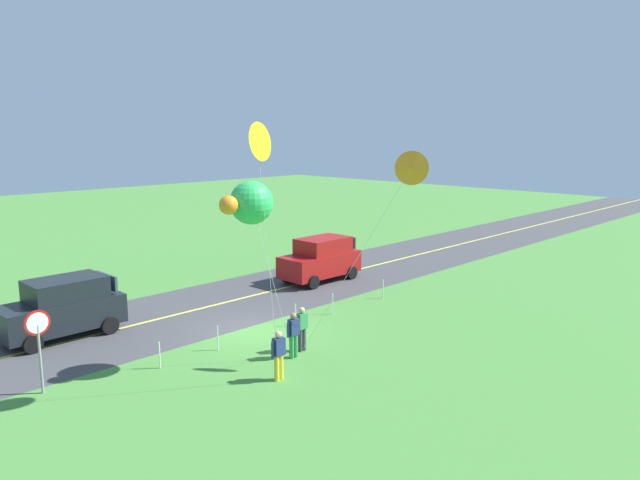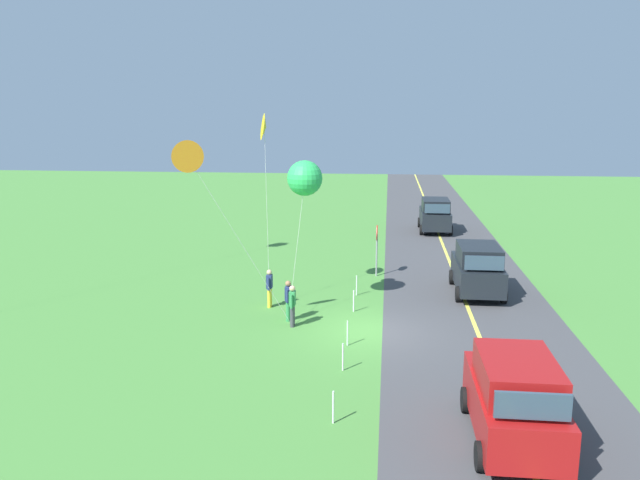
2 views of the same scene
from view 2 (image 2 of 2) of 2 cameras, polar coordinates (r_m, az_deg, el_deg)
name	(u,v)px [view 2 (image 2 of 2)]	position (r m, az deg, el deg)	size (l,w,h in m)	color
ground_plane	(369,332)	(23.62, 4.47, -8.35)	(120.00, 120.00, 0.10)	#478438
asphalt_road	(479,335)	(23.84, 14.23, -8.36)	(120.00, 7.00, 0.00)	#424244
road_centre_stripe	(479,335)	(23.84, 14.23, -8.35)	(120.00, 0.16, 0.00)	#E5E04C
car_suv_foreground	(478,269)	(28.74, 14.14, -2.53)	(4.40, 2.12, 2.24)	black
car_parked_east_far	(435,215)	(43.15, 10.42, 2.28)	(4.40, 2.12, 2.24)	black
car_parked_west_near	(514,398)	(16.41, 17.26, -13.59)	(4.40, 2.12, 2.24)	maroon
stop_sign	(377,240)	(30.84, 5.19, -0.03)	(0.76, 0.08, 2.56)	gray
person_adult_near	(292,304)	(23.76, -2.53, -5.88)	(0.58, 0.22, 1.60)	#3F3F47
person_adult_companion	(269,287)	(26.12, -4.62, -4.28)	(0.58, 0.22, 1.60)	yellow
person_child_watcher	(288,299)	(24.42, -2.91, -5.39)	(0.58, 0.22, 1.60)	#338C4C
kite_red_low	(188,157)	(21.82, -11.95, 7.41)	(2.06, 3.82, 7.07)	silver
kite_blue_mid	(264,128)	(26.09, -5.08, 10.16)	(1.49, 0.62, 7.94)	silver
kite_yellow_high	(305,178)	(24.79, -1.37, 5.66)	(2.53, 1.40, 6.13)	silver
fence_post_0	(333,407)	(16.87, 1.21, -14.96)	(0.05, 0.05, 0.90)	silver
fence_post_1	(343,357)	(19.98, 2.09, -10.59)	(0.05, 0.05, 0.90)	silver
fence_post_2	(347,333)	(22.00, 2.51, -8.47)	(0.05, 0.05, 0.90)	silver
fence_post_3	(354,301)	(25.60, 3.08, -5.56)	(0.05, 0.05, 0.90)	silver
fence_post_4	(357,285)	(27.83, 3.35, -4.15)	(0.05, 0.05, 0.90)	silver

